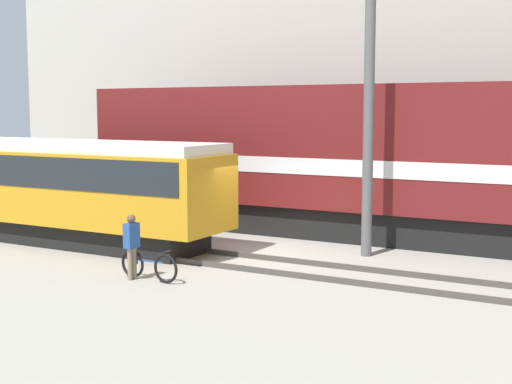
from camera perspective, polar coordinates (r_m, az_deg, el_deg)
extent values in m
plane|color=#9E998C|center=(20.16, -0.53, -4.96)|extent=(120.00, 120.00, 0.00)
cube|color=#47423D|center=(18.49, -3.62, -5.80)|extent=(60.00, 0.07, 0.14)
cube|color=#47423D|center=(19.68, -1.33, -5.03)|extent=(60.00, 0.07, 0.14)
cube|color=#47423D|center=(22.96, 3.52, -3.37)|extent=(60.00, 0.07, 0.14)
cube|color=#47423D|center=(24.24, 5.01, -2.85)|extent=(60.00, 0.07, 0.14)
cube|color=#B7B2A8|center=(29.67, 10.07, 13.44)|extent=(33.32, 6.00, 15.25)
cube|color=black|center=(22.58, 10.19, -2.52)|extent=(18.93, 2.55, 1.00)
cube|color=maroon|center=(22.33, 10.32, 3.55)|extent=(20.58, 3.00, 3.78)
cube|color=white|center=(22.36, 10.29, 2.10)|extent=(20.17, 3.04, 0.50)
cube|color=black|center=(23.12, -16.41, -2.85)|extent=(10.93, 2.00, 0.70)
cube|color=orange|center=(22.94, -16.53, 0.62)|extent=(12.42, 2.50, 2.11)
cube|color=#1E2328|center=(22.89, -16.57, 1.88)|extent=(11.93, 2.54, 0.90)
cube|color=silver|center=(22.85, -16.62, 3.63)|extent=(12.18, 2.38, 0.30)
torus|color=black|center=(16.84, -7.24, -6.10)|extent=(0.70, 0.11, 0.70)
torus|color=black|center=(17.51, -9.84, -5.65)|extent=(0.70, 0.11, 0.70)
cylinder|color=#1E4C99|center=(17.14, -8.57, -5.47)|extent=(0.88, 0.09, 0.04)
cylinder|color=#1E4C99|center=(17.38, -9.49, -5.21)|extent=(0.03, 0.03, 0.31)
cylinder|color=#262626|center=(16.75, -7.26, -4.77)|extent=(0.05, 0.44, 0.02)
cylinder|color=#8C7A5B|center=(17.37, -9.71, -5.63)|extent=(0.11, 0.11, 0.77)
cylinder|color=#8C7A5B|center=(17.26, -10.07, -5.72)|extent=(0.11, 0.11, 0.77)
cube|color=#264C8C|center=(17.18, -9.93, -3.45)|extent=(0.24, 0.37, 0.59)
sphere|color=brown|center=(17.12, -9.96, -2.12)|extent=(0.21, 0.21, 0.21)
cylinder|color=#595959|center=(19.72, 9.05, 9.03)|extent=(0.29, 0.29, 9.80)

